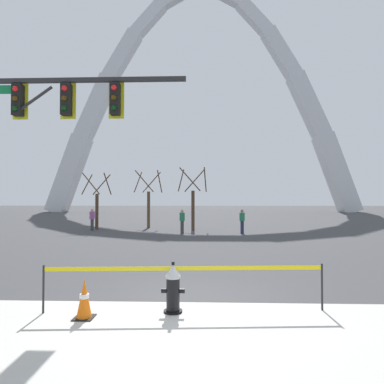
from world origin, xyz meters
TOP-DOWN VIEW (x-y plane):
  - ground_plane at (0.00, 0.00)m, footprint 240.00×240.00m
  - fire_hydrant at (-0.26, -0.71)m, footprint 0.46×0.48m
  - caution_tape_barrier at (-0.03, -0.68)m, footprint 5.50×0.39m
  - traffic_cone_by_hydrant at (-1.87, -1.09)m, footprint 0.36×0.36m
  - traffic_signal_gantry at (-4.60, 1.92)m, footprint 6.42×0.44m
  - monument_arch at (0.00, 53.42)m, footprint 58.10×3.26m
  - tree_far_left at (-7.64, 17.01)m, footprint 1.94×1.95m
  - tree_left_mid at (-3.97, 18.43)m, footprint 2.08×2.09m
  - tree_center_left at (-0.40, 16.53)m, footprint 2.08×2.10m
  - pedestrian_walking_left at (2.89, 14.18)m, footprint 0.36×0.39m
  - pedestrian_standing_center at (-7.64, 16.01)m, footprint 0.37×0.25m
  - pedestrian_walking_right at (-1.03, 14.11)m, footprint 0.35×0.39m

SIDE VIEW (x-z plane):
  - ground_plane at x=0.00m, z-range 0.00..0.00m
  - traffic_cone_by_hydrant at x=-1.87m, z-range -0.01..0.72m
  - fire_hydrant at x=-0.26m, z-range -0.03..0.96m
  - caution_tape_barrier at x=-0.03m, z-range 0.18..1.11m
  - pedestrian_walking_left at x=2.89m, z-range 0.02..1.61m
  - pedestrian_standing_center at x=-7.64m, z-range 0.02..1.61m
  - pedestrian_walking_right at x=-1.03m, z-range 0.02..1.61m
  - tree_far_left at x=-7.64m, z-range -0.23..3.97m
  - tree_left_mid at x=-3.97m, z-range -0.25..4.27m
  - tree_center_left at x=-0.40m, z-range -0.25..4.28m
  - traffic_signal_gantry at x=-4.60m, z-range 1.27..7.27m
  - monument_arch at x=0.00m, z-range -2.54..41.18m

